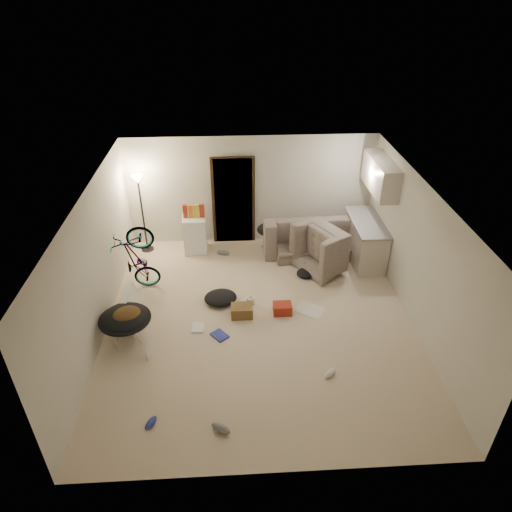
{
  "coord_description": "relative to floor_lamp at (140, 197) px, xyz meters",
  "views": [
    {
      "loc": [
        -0.44,
        -6.44,
        5.42
      ],
      "look_at": [
        -0.03,
        0.6,
        1.01
      ],
      "focal_mm": 32.0,
      "sensor_mm": 36.0,
      "label": 1
    }
  ],
  "objects": [
    {
      "name": "shoe_2",
      "position": [
        0.73,
        -4.83,
        -1.26
      ],
      "size": [
        0.2,
        0.26,
        0.09
      ],
      "primitive_type": "ellipsoid",
      "rotation": [
        0.0,
        0.0,
        1.1
      ],
      "color": "#293396",
      "rests_on": "floor"
    },
    {
      "name": "mini_fridge",
      "position": [
        1.11,
        -0.1,
        -0.88
      ],
      "size": [
        0.52,
        0.52,
        0.84
      ],
      "primitive_type": "cube",
      "rotation": [
        0.0,
        0.0,
        0.05
      ],
      "color": "white",
      "rests_on": "floor"
    },
    {
      "name": "snack_box_2",
      "position": [
        1.18,
        -0.1,
        -0.31
      ],
      "size": [
        0.12,
        0.1,
        0.3
      ],
      "primitive_type": "cube",
      "rotation": [
        0.0,
        0.0,
        0.35
      ],
      "color": "gold",
      "rests_on": "mini_fridge"
    },
    {
      "name": "clothes_lump_b",
      "position": [
        3.48,
        -1.26,
        -1.24
      ],
      "size": [
        0.58,
        0.57,
        0.13
      ],
      "primitive_type": "ellipsoid",
      "rotation": [
        0.0,
        0.0,
        0.67
      ],
      "color": "black",
      "rests_on": "floor"
    },
    {
      "name": "kitchen_counter",
      "position": [
        4.83,
        -0.65,
        -0.87
      ],
      "size": [
        0.6,
        1.5,
        0.88
      ],
      "primitive_type": "cube",
      "color": "beige",
      "rests_on": "floor"
    },
    {
      "name": "tv_box",
      "position": [
        0.1,
        -2.53,
        -1.02
      ],
      "size": [
        0.23,
        0.89,
        0.59
      ],
      "primitive_type": "cube",
      "rotation": [
        0.0,
        -0.21,
        0.0
      ],
      "color": "silver",
      "rests_on": "floor"
    },
    {
      "name": "hoodie",
      "position": [
        0.15,
        -3.05,
        -0.74
      ],
      "size": [
        0.62,
        0.59,
        0.22
      ],
      "primitive_type": "ellipsoid",
      "rotation": [
        0.0,
        0.0,
        0.52
      ],
      "color": "#4D361A",
      "rests_on": "saucer_chair"
    },
    {
      "name": "bicycle",
      "position": [
        0.1,
        -1.56,
        -0.91
      ],
      "size": [
        1.55,
        0.73,
        0.88
      ],
      "primitive_type": "imported",
      "rotation": [
        0.0,
        -0.17,
        1.62
      ],
      "color": "black",
      "rests_on": "floor"
    },
    {
      "name": "wall_left",
      "position": [
        -0.36,
        -2.65,
        -0.06
      ],
      "size": [
        0.02,
        6.0,
        2.5
      ],
      "primitive_type": "cube",
      "color": "beige",
      "rests_on": "floor"
    },
    {
      "name": "armchair",
      "position": [
        4.06,
        -0.87,
        -0.94
      ],
      "size": [
        1.4,
        1.46,
        0.73
      ],
      "primitive_type": "imported",
      "rotation": [
        0.0,
        0.0,
        2.09
      ],
      "color": "#323832",
      "rests_on": "floor"
    },
    {
      "name": "shoe_0",
      "position": [
        2.76,
        -0.1,
        -1.25
      ],
      "size": [
        0.31,
        0.16,
        0.11
      ],
      "primitive_type": "ellipsoid",
      "rotation": [
        0.0,
        0.0,
        0.15
      ],
      "color": "#293396",
      "rests_on": "floor"
    },
    {
      "name": "floor_lamp",
      "position": [
        0.0,
        0.0,
        0.0
      ],
      "size": [
        0.28,
        0.28,
        1.81
      ],
      "color": "black",
      "rests_on": "floor"
    },
    {
      "name": "book_blue",
      "position": [
        1.68,
        -3.04,
        -1.29
      ],
      "size": [
        0.35,
        0.36,
        0.03
      ],
      "primitive_type": "cube",
      "rotation": [
        0.0,
        0.0,
        0.68
      ],
      "color": "#293396",
      "rests_on": "floor"
    },
    {
      "name": "book_asset",
      "position": [
        0.5,
        -3.58,
        -1.3
      ],
      "size": [
        0.28,
        0.24,
        0.02
      ],
      "primitive_type": "imported",
      "rotation": [
        0.0,
        0.0,
        1.3
      ],
      "color": "maroon",
      "rests_on": "floor"
    },
    {
      "name": "shoe_4",
      "position": [
        3.42,
        -4.06,
        -1.26
      ],
      "size": [
        0.26,
        0.25,
        0.1
      ],
      "primitive_type": "ellipsoid",
      "rotation": [
        0.0,
        0.0,
        0.76
      ],
      "color": "white",
      "rests_on": "floor"
    },
    {
      "name": "door_trim",
      "position": [
        2.0,
        0.29,
        -0.29
      ],
      "size": [
        0.97,
        0.04,
        2.1
      ],
      "primitive_type": "cube",
      "color": "black",
      "rests_on": "floor"
    },
    {
      "name": "drink_case_a",
      "position": [
        2.08,
        -2.5,
        -1.19
      ],
      "size": [
        0.4,
        0.29,
        0.23
      ],
      "primitive_type": "cube",
      "rotation": [
        0.0,
        0.0,
        0.01
      ],
      "color": "brown",
      "rests_on": "floor"
    },
    {
      "name": "clothes_lump_a",
      "position": [
        1.69,
        -2.06,
        -1.21
      ],
      "size": [
        0.69,
        0.62,
        0.2
      ],
      "primitive_type": "ellipsoid",
      "rotation": [
        0.0,
        0.0,
        0.14
      ],
      "color": "black",
      "rests_on": "floor"
    },
    {
      "name": "drink_case_b",
      "position": [
        2.84,
        -2.46,
        -1.21
      ],
      "size": [
        0.34,
        0.25,
        0.2
      ],
      "primitive_type": "cube",
      "rotation": [
        0.0,
        0.0,
        0.01
      ],
      "color": "maroon",
      "rests_on": "floor"
    },
    {
      "name": "sofa_drape",
      "position": [
        2.78,
        -0.2,
        -0.77
      ],
      "size": [
        0.58,
        0.48,
        0.28
      ],
      "primitive_type": "ellipsoid",
      "rotation": [
        0.0,
        0.0,
        -0.04
      ],
      "color": "black",
      "rests_on": "sofa"
    },
    {
      "name": "ceiling",
      "position": [
        2.4,
        -2.65,
        1.2
      ],
      "size": [
        5.5,
        6.0,
        0.02
      ],
      "primitive_type": "cube",
      "color": "white",
      "rests_on": "wall_back"
    },
    {
      "name": "snack_box_3",
      "position": [
        1.3,
        -0.1,
        -0.31
      ],
      "size": [
        0.11,
        0.09,
        0.3
      ],
      "primitive_type": "cube",
      "rotation": [
        0.0,
        0.0,
        -0.2
      ],
      "color": "maroon",
      "rests_on": "mini_fridge"
    },
    {
      "name": "floor",
      "position": [
        2.4,
        -2.65,
        -1.32
      ],
      "size": [
        5.5,
        6.0,
        0.02
      ],
      "primitive_type": "cube",
      "color": "beige",
      "rests_on": "ground"
    },
    {
      "name": "snack_box_0",
      "position": [
        0.94,
        -0.1,
        -0.31
      ],
      "size": [
        0.1,
        0.07,
        0.3
      ],
      "primitive_type": "cube",
      "rotation": [
        0.0,
        0.0,
        0.01
      ],
      "color": "maroon",
      "rests_on": "mini_fridge"
    },
    {
      "name": "doorway",
      "position": [
        2.0,
        0.32,
        -0.29
      ],
      "size": [
        0.85,
        0.1,
        2.04
      ],
      "primitive_type": "cube",
      "color": "black",
      "rests_on": "floor"
    },
    {
      "name": "saucer_chair",
      "position": [
        0.1,
        -3.02,
        -0.94
      ],
      "size": [
        0.88,
        0.88,
        0.62
      ],
      "color": "silver",
      "rests_on": "floor"
    },
    {
      "name": "counter_top",
      "position": [
        4.83,
        -0.65,
        -0.41
      ],
      "size": [
        0.64,
        1.54,
        0.04
      ],
      "primitive_type": "cube",
      "color": "gray",
      "rests_on": "kitchen_counter"
    },
    {
      "name": "shoe_3",
      "position": [
        1.72,
        -4.99,
        -1.25
      ],
      "size": [
        0.32,
        0.27,
        0.11
      ],
      "primitive_type": "ellipsoid",
      "rotation": [
        0.0,
        0.0,
        -0.6
      ],
      "color": "slate",
      "rests_on": "floor"
    },
    {
      "name": "snack_box_1",
      "position": [
        1.06,
        -0.1,
        -0.31
      ],
      "size": [
        0.1,
        0.08,
        0.3
      ],
      "primitive_type": "cube",
      "rotation": [
        0.0,
        0.0,
        -0.05
      ],
      "color": "orange",
      "rests_on": "mini_fridge"
    },
    {
      "name": "wall_front",
      "position": [
        2.4,
        -5.66,
        -0.06
      ],
      "size": [
        5.5,
        0.02,
        2.5
      ],
      "primitive_type": "cube",
      "color": "beige",
      "rests_on": "floor"
    },
    {
      "name": "wall_right",
      "position": [
        5.16,
        -2.65,
        -0.06
      ],
      "size": [
        0.02,
        6.0,
        2.5
      ],
      "primitive_type": "cube",
      "color": "beige",
      "rests_on": "floor"
    },
    {
      "name": "wall_back",
      "position": [
        2.4,
        0.36,
        -0.06
      ],
      "size": [
        5.5,
        0.02,
        2.5
      ],
      "primitive_type": "cube",
      "color": "beige",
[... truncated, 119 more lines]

